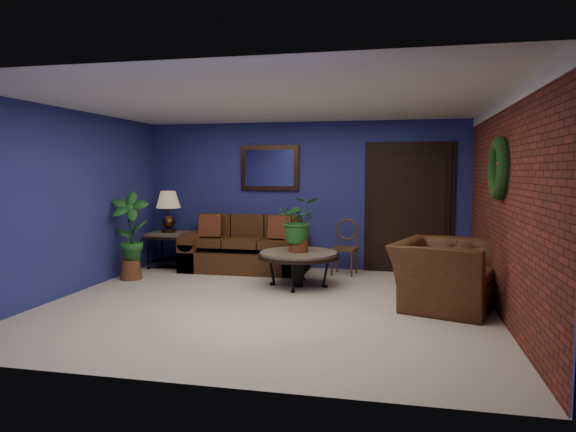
% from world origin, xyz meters
% --- Properties ---
extents(floor, '(5.50, 5.50, 0.00)m').
position_xyz_m(floor, '(0.00, 0.00, 0.00)').
color(floor, beige).
rests_on(floor, ground).
extents(wall_back, '(5.50, 0.04, 2.50)m').
position_xyz_m(wall_back, '(0.00, 2.50, 1.25)').
color(wall_back, navy).
rests_on(wall_back, ground).
extents(wall_left, '(0.04, 5.00, 2.50)m').
position_xyz_m(wall_left, '(-2.75, 0.00, 1.25)').
color(wall_left, navy).
rests_on(wall_left, ground).
extents(wall_right_brick, '(0.04, 5.00, 2.50)m').
position_xyz_m(wall_right_brick, '(2.75, 0.00, 1.25)').
color(wall_right_brick, maroon).
rests_on(wall_right_brick, ground).
extents(ceiling, '(5.50, 5.00, 0.02)m').
position_xyz_m(ceiling, '(0.00, 0.00, 2.50)').
color(ceiling, silver).
rests_on(ceiling, wall_back).
extents(crown_molding, '(0.03, 5.00, 0.14)m').
position_xyz_m(crown_molding, '(2.72, 0.00, 2.43)').
color(crown_molding, white).
rests_on(crown_molding, wall_right_brick).
extents(wall_mirror, '(1.02, 0.06, 0.77)m').
position_xyz_m(wall_mirror, '(-0.60, 2.46, 1.72)').
color(wall_mirror, '#3E2714').
rests_on(wall_mirror, wall_back).
extents(closet_door, '(1.44, 0.06, 2.18)m').
position_xyz_m(closet_door, '(1.75, 2.47, 1.05)').
color(closet_door, black).
rests_on(closet_door, wall_back).
extents(wreath, '(0.16, 0.72, 0.72)m').
position_xyz_m(wreath, '(2.69, 0.05, 1.70)').
color(wreath, black).
rests_on(wreath, wall_right_brick).
extents(sofa, '(2.07, 0.89, 0.93)m').
position_xyz_m(sofa, '(-0.91, 2.08, 0.30)').
color(sofa, '#4C2C15').
rests_on(sofa, ground).
extents(coffee_table, '(1.18, 1.18, 0.51)m').
position_xyz_m(coffee_table, '(0.18, 1.05, 0.45)').
color(coffee_table, '#4F4A45').
rests_on(coffee_table, ground).
extents(end_table, '(0.67, 0.67, 0.61)m').
position_xyz_m(end_table, '(-2.30, 2.05, 0.47)').
color(end_table, '#4F4A45').
rests_on(end_table, ground).
extents(table_lamp, '(0.41, 0.41, 0.69)m').
position_xyz_m(table_lamp, '(-2.30, 2.05, 1.06)').
color(table_lamp, '#3E2714').
rests_on(table_lamp, end_table).
extents(side_chair, '(0.43, 0.43, 0.89)m').
position_xyz_m(side_chair, '(0.75, 2.12, 0.50)').
color(side_chair, '#593219').
rests_on(side_chair, ground).
extents(armchair, '(1.44, 1.54, 0.82)m').
position_xyz_m(armchair, '(2.15, 0.31, 0.41)').
color(armchair, '#4C2C15').
rests_on(armchair, ground).
extents(coffee_plant, '(0.72, 0.66, 0.80)m').
position_xyz_m(coffee_plant, '(0.18, 1.05, 0.95)').
color(coffee_plant, brown).
rests_on(coffee_plant, coffee_table).
extents(floor_plant, '(0.39, 0.32, 0.81)m').
position_xyz_m(floor_plant, '(2.35, 0.86, 0.42)').
color(floor_plant, brown).
rests_on(floor_plant, ground).
extents(tall_plant, '(0.66, 0.52, 1.36)m').
position_xyz_m(tall_plant, '(-2.45, 1.00, 0.73)').
color(tall_plant, brown).
rests_on(tall_plant, ground).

